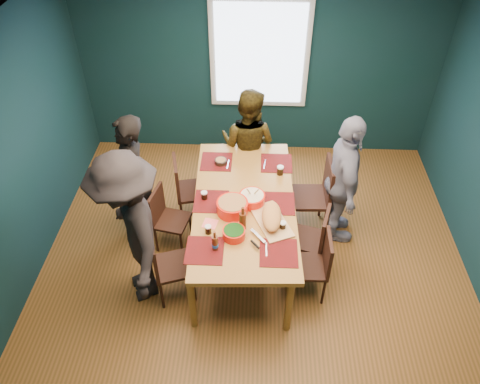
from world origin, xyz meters
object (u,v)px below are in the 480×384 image
object	(u,v)px
chair_right_far	(318,191)
cutting_board	(271,218)
person_right	(343,182)
chair_left_mid	(165,215)
dining_table	(244,208)
chair_left_far	(186,186)
bowl_salad	(232,207)
chair_right_mid	(315,236)
person_near_left	(131,231)
bowl_dumpling	(252,198)
chair_right_near	(317,262)
bowl_herbs	(234,233)
person_far_left	(134,182)
chair_left_near	(164,262)
person_back	(248,144)

from	to	relation	value
chair_right_far	cutting_board	world-z (taller)	chair_right_far
chair_right_far	person_right	xyz separation A→B (m)	(0.25, -0.12, 0.26)
chair_left_mid	chair_right_far	world-z (taller)	chair_right_far
dining_table	chair_left_far	bearing A→B (deg)	139.03
dining_table	chair_left_far	size ratio (longest dim) A/B	2.42
bowl_salad	chair_right_mid	bearing A→B (deg)	0.37
person_right	cutting_board	bearing A→B (deg)	126.99
chair_right_far	person_near_left	xyz separation A→B (m)	(-1.99, -1.08, 0.34)
chair_left_far	bowl_dumpling	bearing A→B (deg)	-48.44
cutting_board	chair_right_near	bearing A→B (deg)	-47.33
chair_left_far	person_near_left	xyz separation A→B (m)	(-0.37, -1.17, 0.39)
chair_left_far	bowl_dumpling	xyz separation A→B (m)	(0.83, -0.60, 0.36)
chair_left_far	cutting_board	bearing A→B (deg)	-53.27
chair_left_far	bowl_herbs	size ratio (longest dim) A/B	3.97
person_far_left	bowl_herbs	size ratio (longest dim) A/B	7.25
chair_left_far	bowl_herbs	distance (m)	1.34
person_near_left	bowl_dumpling	size ratio (longest dim) A/B	6.46
chair_right_mid	cutting_board	bearing A→B (deg)	-147.96
chair_left_near	bowl_dumpling	size ratio (longest dim) A/B	3.14
person_far_left	cutting_board	xyz separation A→B (m)	(1.58, -0.59, 0.06)
chair_left_near	person_right	size ratio (longest dim) A/B	0.53
chair_right_mid	bowl_salad	distance (m)	1.01
chair_left_near	person_near_left	distance (m)	0.51
chair_right_far	bowl_herbs	xyz separation A→B (m)	(-0.96, -1.02, 0.30)
bowl_herbs	person_far_left	bearing A→B (deg)	146.14
person_far_left	person_near_left	xyz separation A→B (m)	(0.17, -0.86, 0.08)
chair_right_near	bowl_herbs	distance (m)	0.97
chair_left_mid	person_right	xyz separation A→B (m)	(2.07, 0.25, 0.37)
person_back	dining_table	bearing A→B (deg)	110.72
chair_left_near	bowl_salad	size ratio (longest dim) A/B	2.66
chair_left_mid	bowl_herbs	world-z (taller)	bowl_herbs
chair_left_mid	cutting_board	size ratio (longest dim) A/B	1.14
person_right	bowl_salad	distance (m)	1.36
person_near_left	cutting_board	world-z (taller)	person_near_left
chair_right_far	person_far_left	xyz separation A→B (m)	(-2.16, -0.22, 0.26)
bowl_herbs	chair_right_far	bearing A→B (deg)	46.82
chair_right_near	person_near_left	bearing A→B (deg)	-179.43
bowl_herbs	chair_left_mid	bearing A→B (deg)	142.60
dining_table	chair_left_mid	xyz separation A→B (m)	(-0.94, 0.13, -0.28)
dining_table	chair_left_near	world-z (taller)	chair_left_near
bowl_dumpling	person_far_left	bearing A→B (deg)	168.00
chair_right_near	chair_left_mid	bearing A→B (deg)	158.45
chair_right_far	person_near_left	size ratio (longest dim) A/B	0.55
chair_right_far	bowl_dumpling	world-z (taller)	bowl_dumpling
chair_left_mid	chair_left_near	world-z (taller)	chair_left_near
cutting_board	chair_left_mid	bearing A→B (deg)	137.68
bowl_salad	cutting_board	xyz separation A→B (m)	(0.42, -0.15, -0.00)
chair_left_far	bowl_herbs	world-z (taller)	bowl_herbs
chair_right_near	person_far_left	bearing A→B (deg)	157.87
chair_right_far	chair_right_mid	xyz separation A→B (m)	(-0.07, -0.65, -0.09)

